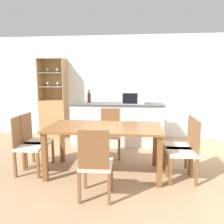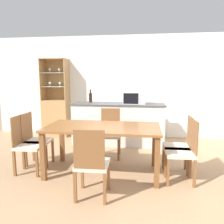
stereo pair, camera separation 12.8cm
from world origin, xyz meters
The scene contains 13 objects.
ground_plane centered at (0.00, 0.00, 0.00)m, with size 18.00×18.00×0.00m, color #A37F5B.
wall_back centered at (0.00, 2.63, 1.27)m, with size 6.80×0.06×2.55m.
kitchen_counter centered at (0.00, 1.90, 0.47)m, with size 2.07×0.62×0.93m.
display_cabinet centered at (-1.69, 2.41, 0.61)m, with size 0.66×0.40×1.98m.
dining_table centered at (-0.06, 0.30, 0.66)m, with size 1.76×0.89×0.76m.
dining_chair_side_left_near centered at (-1.26, 0.16, 0.45)m, with size 0.42×0.42×0.91m.
dining_chair_side_right_near centered at (1.13, 0.17, 0.45)m, with size 0.42×0.42×0.91m.
dining_chair_head_near centered at (-0.06, -0.46, 0.45)m, with size 0.41×0.41×0.91m.
dining_chair_side_left_far centered at (-1.26, 0.43, 0.45)m, with size 0.41×0.41×0.91m.
dining_chair_side_right_far centered at (1.13, 0.43, 0.45)m, with size 0.40×0.40×0.91m.
dining_chair_head_far centered at (-0.07, 1.06, 0.45)m, with size 0.42×0.42×0.91m.
microwave centered at (0.36, 1.90, 1.06)m, with size 0.49×0.39×0.26m.
wine_bottle centered at (-0.68, 2.07, 1.05)m, with size 0.08×0.08×0.30m.
Camera 2 is at (0.55, -2.96, 1.50)m, focal length 35.00 mm.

